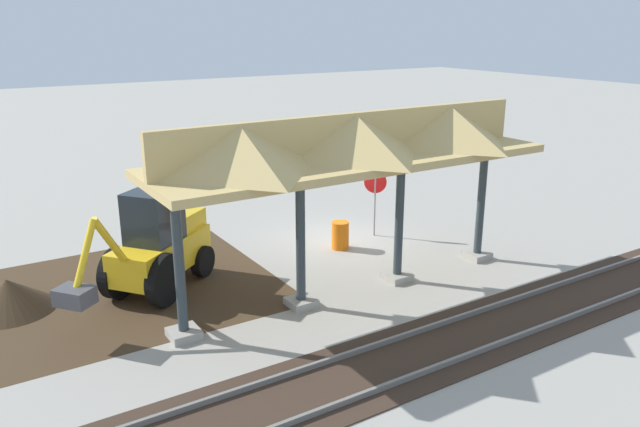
% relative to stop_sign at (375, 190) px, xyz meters
% --- Properties ---
extents(ground_plane, '(120.00, 120.00, 0.00)m').
position_rel_stop_sign_xyz_m(ground_plane, '(1.29, -0.32, -1.64)').
color(ground_plane, '#9E998E').
extents(dirt_work_zone, '(9.81, 7.00, 0.01)m').
position_rel_stop_sign_xyz_m(dirt_work_zone, '(9.51, 0.02, -1.64)').
color(dirt_work_zone, '#42301E').
rests_on(dirt_work_zone, ground).
extents(platform_canopy, '(10.75, 3.20, 4.90)m').
position_rel_stop_sign_xyz_m(platform_canopy, '(3.38, 3.46, 2.51)').
color(platform_canopy, '#9E998E').
rests_on(platform_canopy, ground).
extents(rail_tracks, '(60.00, 2.58, 0.15)m').
position_rel_stop_sign_xyz_m(rail_tracks, '(1.29, 6.99, -1.61)').
color(rail_tracks, slate).
rests_on(rail_tracks, ground).
extents(stop_sign, '(0.61, 0.51, 2.28)m').
position_rel_stop_sign_xyz_m(stop_sign, '(0.00, 0.00, 0.00)').
color(stop_sign, gray).
rests_on(stop_sign, ground).
extents(backhoe, '(4.86, 4.19, 2.82)m').
position_rel_stop_sign_xyz_m(backhoe, '(7.72, 0.46, -0.38)').
color(backhoe, yellow).
rests_on(backhoe, ground).
extents(dirt_mound, '(4.66, 4.66, 1.68)m').
position_rel_stop_sign_xyz_m(dirt_mound, '(11.41, -0.32, -1.64)').
color(dirt_mound, '#42301E').
rests_on(dirt_mound, ground).
extents(traffic_barrel, '(0.56, 0.56, 0.90)m').
position_rel_stop_sign_xyz_m(traffic_barrel, '(1.71, 0.44, -1.19)').
color(traffic_barrel, orange).
rests_on(traffic_barrel, ground).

